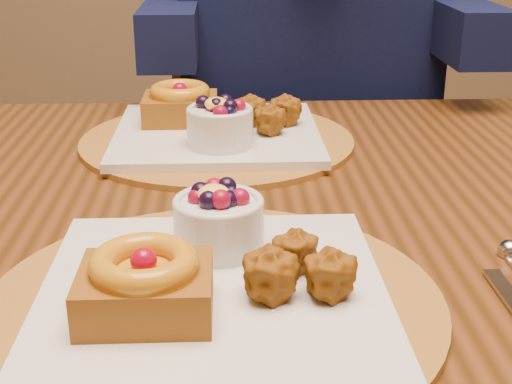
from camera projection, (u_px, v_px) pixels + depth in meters
dining_table at (217, 266)px, 0.82m from camera, size 1.60×0.90×0.76m
place_setting_near at (211, 281)px, 0.58m from camera, size 0.38×0.38×0.08m
place_setting_far at (215, 128)px, 0.98m from camera, size 0.38×0.38×0.08m
chair_far at (261, 194)px, 1.60m from camera, size 0.43×0.43×0.84m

